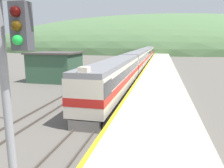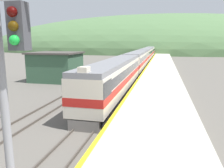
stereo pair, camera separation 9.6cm
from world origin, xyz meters
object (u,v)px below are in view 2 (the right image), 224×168
at_px(carriage_second, 138,61).
at_px(carriage_fourth, 150,52).
at_px(signal_mast_main, 1,78).
at_px(signal_post_siding, 3,81).
at_px(carriage_third, 146,55).
at_px(express_train_lead_car, 115,77).

distance_m(carriage_second, carriage_fourth, 41.45).
height_order(signal_mast_main, signal_post_siding, signal_mast_main).
distance_m(carriage_third, signal_mast_main, 60.51).
height_order(carriage_second, carriage_fourth, same).
bearing_deg(signal_mast_main, signal_post_siding, 129.86).
bearing_deg(carriage_fourth, carriage_third, -90.00).
distance_m(carriage_second, signal_mast_main, 39.83).
bearing_deg(signal_mast_main, carriage_third, 91.27).
height_order(carriage_second, signal_post_siding, signal_post_siding).
bearing_deg(signal_post_siding, carriage_second, 77.52).
xyz_separation_m(carriage_second, carriage_third, (0.00, 20.72, 0.00)).
bearing_deg(carriage_third, carriage_fourth, 90.00).
bearing_deg(carriage_second, carriage_third, 90.00).
xyz_separation_m(express_train_lead_car, signal_post_siding, (-6.67, -8.90, 0.84)).
bearing_deg(signal_mast_main, carriage_second, 91.93).
bearing_deg(express_train_lead_car, carriage_second, 90.00).
xyz_separation_m(express_train_lead_car, carriage_third, (0.00, 41.94, -0.01)).
relative_size(signal_mast_main, signal_post_siding, 1.84).
relative_size(carriage_second, signal_mast_main, 2.56).
xyz_separation_m(carriage_fourth, signal_post_siding, (-6.67, -71.56, 0.85)).
height_order(carriage_second, carriage_third, same).
relative_size(carriage_second, signal_post_siding, 4.71).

